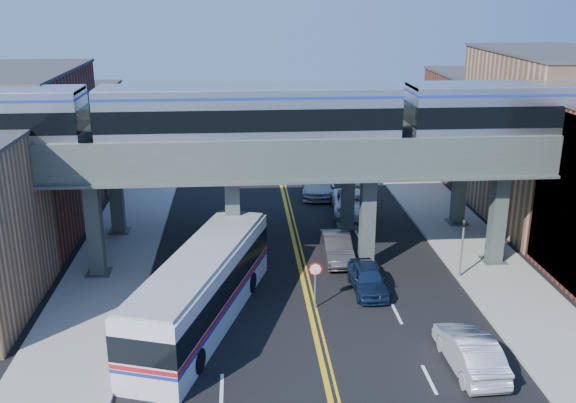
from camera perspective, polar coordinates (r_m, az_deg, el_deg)
name	(u,v)px	position (r m, az deg, el deg)	size (l,w,h in m)	color
ground	(316,337)	(32.05, 2.49, -11.91)	(120.00, 120.00, 0.00)	black
sidewalk_west	(114,261)	(41.57, -15.21, -5.11)	(5.00, 70.00, 0.16)	gray
sidewalk_east	(474,250)	(43.44, 16.18, -4.16)	(5.00, 70.00, 0.16)	gray
building_west_b	(18,155)	(47.24, -22.85, 3.83)	(8.00, 14.00, 11.00)	brown
building_west_c	(68,136)	(59.71, -18.94, 5.55)	(8.00, 10.00, 8.00)	#A47955
building_east_b	(547,139)	(49.77, 22.03, 5.19)	(8.00, 14.00, 12.00)	#A47955
building_east_c	(480,124)	(61.73, 16.69, 6.63)	(8.00, 10.00, 9.00)	brown
mural_panel	(575,211)	(38.02, 24.17, -0.77)	(0.10, 9.50, 9.50)	teal
elevated_viaduct_near	(301,166)	(36.95, 1.17, 3.14)	(52.00, 3.60, 7.40)	#3C4643
elevated_viaduct_far	(291,140)	(43.72, 0.29, 5.51)	(52.00, 3.60, 7.40)	#3C4643
transit_train	(249,116)	(36.13, -3.45, 7.59)	(51.51, 3.23, 3.77)	black
stop_sign	(315,278)	(33.92, 2.44, -6.78)	(0.76, 0.09, 2.63)	slate
traffic_signal	(463,242)	(38.38, 15.26, -3.50)	(0.15, 0.18, 4.10)	slate
transit_bus	(202,289)	(32.78, -7.62, -7.73)	(7.07, 14.06, 3.55)	silver
car_lane_a	(368,278)	(36.42, 7.10, -6.81)	(1.80, 4.48, 1.53)	#101E3A
car_lane_b	(337,248)	(40.33, 4.37, -4.10)	(1.70, 4.88, 1.61)	#2A2A2D
car_lane_c	(351,203)	(48.74, 5.62, -0.13)	(2.70, 5.86, 1.63)	white
car_lane_d	(317,184)	(53.24, 2.60, 1.60)	(2.47, 6.09, 1.77)	#BAB9BF
car_parked_curb	(470,351)	(30.34, 15.86, -12.68)	(1.80, 5.17, 1.70)	#AEAEB3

